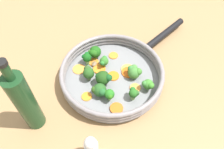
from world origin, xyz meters
TOP-DOWN VIEW (x-y plane):
  - ground_plane at (0.00, 0.00)m, footprint 4.00×4.00m
  - skillet at (0.00, 0.00)m, footprint 0.33×0.33m
  - skillet_rim_wall at (0.00, 0.00)m, footprint 0.34×0.34m
  - skillet_handle at (0.02, -0.28)m, footprint 0.04×0.24m
  - skillet_rivet_left at (-0.03, -0.15)m, footprint 0.01×0.01m
  - skillet_rivet_right at (0.05, -0.15)m, footprint 0.01×0.01m
  - carrot_slice_0 at (-0.01, 0.11)m, footprint 0.04×0.04m
  - carrot_slice_1 at (0.10, 0.06)m, footprint 0.04×0.04m
  - carrot_slice_2 at (0.07, -0.07)m, footprint 0.05×0.05m
  - carrot_slice_3 at (-0.08, -0.03)m, footprint 0.04×0.04m
  - carrot_slice_4 at (-0.01, -0.06)m, footprint 0.07×0.07m
  - carrot_slice_5 at (-0.00, -0.01)m, footprint 0.05×0.05m
  - carrot_slice_6 at (-0.02, -0.06)m, footprint 0.05×0.05m
  - carrot_slice_7 at (0.09, 0.01)m, footprint 0.05×0.05m
  - carrot_slice_8 at (0.06, 0.01)m, footprint 0.05×0.05m
  - carrot_slice_9 at (-0.10, 0.07)m, footprint 0.06×0.06m
  - broccoli_floret_0 at (-0.06, 0.06)m, footprint 0.04×0.03m
  - broccoli_floret_1 at (0.05, 0.06)m, footprint 0.04×0.04m
  - broccoli_floret_2 at (-0.03, 0.08)m, footprint 0.05×0.04m
  - broccoli_floret_3 at (-0.00, 0.04)m, footprint 0.05×0.05m
  - broccoli_floret_4 at (0.06, -0.01)m, footprint 0.03×0.03m
  - broccoli_floret_5 at (-0.11, -0.05)m, footprint 0.04×0.04m
  - broccoli_floret_6 at (-0.05, -0.06)m, footprint 0.05×0.04m
  - broccoli_floret_7 at (0.11, 0.02)m, footprint 0.03×0.03m
  - broccoli_floret_8 at (0.11, -0.01)m, footprint 0.04×0.05m
  - broccoli_floret_9 at (-0.11, 0.00)m, footprint 0.03×0.03m
  - mushroom_piece_0 at (0.08, 0.01)m, footprint 0.03×0.03m
  - salt_shaker at (-0.16, 0.21)m, footprint 0.04×0.04m
  - oil_bottle at (0.03, 0.27)m, footprint 0.05×0.05m

SIDE VIEW (x-z plane):
  - ground_plane at x=0.00m, z-range 0.00..0.00m
  - skillet at x=0.00m, z-range 0.00..0.02m
  - carrot_slice_1 at x=0.10m, z-range 0.02..0.02m
  - carrot_slice_0 at x=-0.01m, z-range 0.02..0.02m
  - carrot_slice_4 at x=-0.01m, z-range 0.02..0.02m
  - carrot_slice_2 at x=0.07m, z-range 0.02..0.02m
  - carrot_slice_5 at x=0.00m, z-range 0.02..0.02m
  - carrot_slice_3 at x=-0.08m, z-range 0.02..0.02m
  - carrot_slice_7 at x=0.09m, z-range 0.02..0.02m
  - carrot_slice_6 at x=-0.02m, z-range 0.02..0.02m
  - carrot_slice_8 at x=0.06m, z-range 0.02..0.02m
  - carrot_slice_9 at x=-0.10m, z-range 0.02..0.02m
  - skillet_rivet_left at x=-0.03m, z-range 0.02..0.02m
  - skillet_rivet_right at x=0.05m, z-range 0.02..0.02m
  - mushroom_piece_0 at x=0.08m, z-range 0.02..0.03m
  - skillet_handle at x=0.02m, z-range 0.02..0.04m
  - skillet_rim_wall at x=0.00m, z-range 0.02..0.06m
  - broccoli_floret_2 at x=-0.03m, z-range 0.02..0.06m
  - broccoli_floret_4 at x=0.06m, z-range 0.02..0.06m
  - broccoli_floret_6 at x=-0.05m, z-range 0.02..0.06m
  - broccoli_floret_5 at x=-0.11m, z-range 0.02..0.06m
  - broccoli_floret_0 at x=-0.06m, z-range 0.02..0.07m
  - broccoli_floret_9 at x=-0.11m, z-range 0.02..0.07m
  - broccoli_floret_8 at x=0.11m, z-range 0.02..0.07m
  - broccoli_floret_7 at x=0.11m, z-range 0.02..0.07m
  - broccoli_floret_1 at x=0.05m, z-range 0.02..0.07m
  - broccoli_floret_3 at x=0.00m, z-range 0.02..0.07m
  - salt_shaker at x=-0.16m, z-range 0.00..0.10m
  - oil_bottle at x=0.03m, z-range -0.02..0.25m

